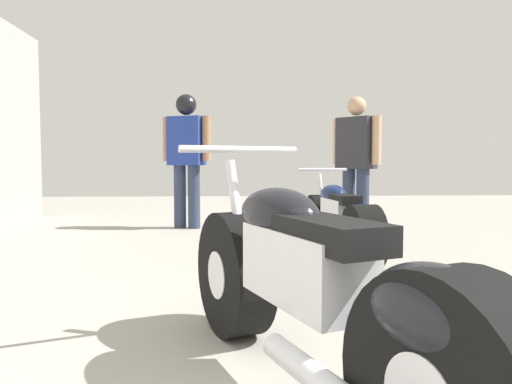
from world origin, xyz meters
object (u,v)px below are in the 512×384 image
Objects in this scene: motorcycle_maroon_cruiser at (310,292)px; mechanic_with_helmet at (187,148)px; motorcycle_black_naked at (340,221)px; mechanic_in_blue at (356,157)px.

motorcycle_maroon_cruiser is 4.92m from mechanic_with_helmet.
motorcycle_black_naked is 0.99× the size of mechanic_with_helmet.
motorcycle_black_naked is (0.73, 2.72, -0.07)m from motorcycle_maroon_cruiser.
motorcycle_maroon_cruiser is at bearing -105.06° from motorcycle_black_naked.
mechanic_in_blue is (0.49, 1.32, 0.61)m from motorcycle_black_naked.
motorcycle_black_naked is 1.06× the size of mechanic_in_blue.
mechanic_with_helmet is (-0.88, 4.80, 0.67)m from motorcycle_maroon_cruiser.
motorcycle_black_naked is at bearing -52.06° from mechanic_with_helmet.
motorcycle_maroon_cruiser is 2.82m from motorcycle_black_naked.
motorcycle_black_naked is 1.54m from mechanic_in_blue.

